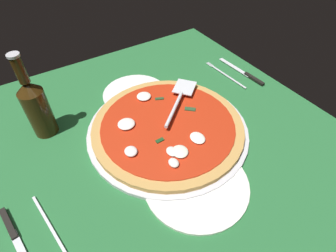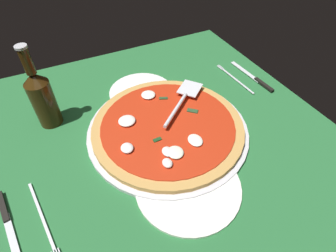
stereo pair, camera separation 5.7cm
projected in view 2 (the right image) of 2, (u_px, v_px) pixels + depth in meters
The scene contains 10 objects.
ground_plane at pixel (156, 137), 74.53cm from camera, with size 96.53×96.53×0.80cm, color #256533.
checker_pattern at pixel (156, 136), 74.21cm from camera, with size 96.53×96.53×0.10cm.
pizza_pan at pixel (168, 130), 74.79cm from camera, with size 44.36×44.36×1.37cm, color silver.
dinner_plate_left at pixel (141, 92), 87.41cm from camera, with size 20.58×20.58×1.00cm, color white.
dinner_plate_right at pixel (187, 186), 62.15cm from camera, with size 24.56×24.56×1.00cm, color white.
pizza at pixel (167, 127), 73.62cm from camera, with size 41.61×41.61×2.95cm.
pizza_server at pixel (183, 99), 78.28cm from camera, with size 16.96×19.39×1.00cm.
place_setting_near at pixel (25, 223), 56.11cm from camera, with size 22.25×16.61×1.40cm.
place_setting_far at pixel (245, 79), 92.71cm from camera, with size 21.19×14.33×1.40cm.
beer_bottle at pixel (42, 97), 71.49cm from camera, with size 6.29×6.29×24.32cm.
Camera 2 is at (46.94, -19.30, 54.38)cm, focal length 28.67 mm.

